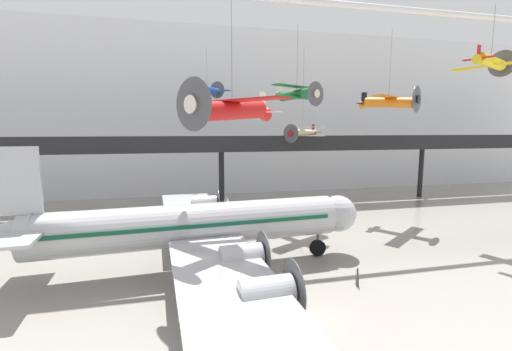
{
  "coord_description": "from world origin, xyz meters",
  "views": [
    {
      "loc": [
        -5.56,
        -16.28,
        10.17
      ],
      "look_at": [
        0.29,
        9.12,
        6.64
      ],
      "focal_mm": 24.0,
      "sensor_mm": 36.0,
      "label": 1
    }
  ],
  "objects_px": {
    "suspended_plane_blue_trainer": "(207,89)",
    "info_sign_pedestal": "(357,278)",
    "suspended_plane_green_biplane": "(297,94)",
    "suspended_plane_yellow_lowwing": "(491,62)",
    "suspended_plane_orange_highwing": "(389,102)",
    "airliner_silver_main": "(191,226)",
    "suspended_plane_cream_biplane": "(302,132)",
    "suspended_plane_red_highwing": "(232,109)"
  },
  "relations": [
    {
      "from": "suspended_plane_green_biplane",
      "to": "suspended_plane_yellow_lowwing",
      "type": "height_order",
      "value": "suspended_plane_yellow_lowwing"
    },
    {
      "from": "suspended_plane_green_biplane",
      "to": "suspended_plane_red_highwing",
      "type": "height_order",
      "value": "suspended_plane_green_biplane"
    },
    {
      "from": "suspended_plane_yellow_lowwing",
      "to": "suspended_plane_blue_trainer",
      "type": "bearing_deg",
      "value": 114.62
    },
    {
      "from": "suspended_plane_blue_trainer",
      "to": "suspended_plane_cream_biplane",
      "type": "bearing_deg",
      "value": -69.92
    },
    {
      "from": "suspended_plane_orange_highwing",
      "to": "info_sign_pedestal",
      "type": "bearing_deg",
      "value": -73.68
    },
    {
      "from": "suspended_plane_orange_highwing",
      "to": "info_sign_pedestal",
      "type": "relative_size",
      "value": 7.03
    },
    {
      "from": "airliner_silver_main",
      "to": "suspended_plane_yellow_lowwing",
      "type": "xyz_separation_m",
      "value": [
        25.91,
        1.11,
        12.63
      ]
    },
    {
      "from": "suspended_plane_orange_highwing",
      "to": "suspended_plane_blue_trainer",
      "type": "distance_m",
      "value": 22.66
    },
    {
      "from": "airliner_silver_main",
      "to": "info_sign_pedestal",
      "type": "xyz_separation_m",
      "value": [
        10.5,
        -4.88,
        -2.85
      ]
    },
    {
      "from": "info_sign_pedestal",
      "to": "suspended_plane_orange_highwing",
      "type": "bearing_deg",
      "value": 73.98
    },
    {
      "from": "suspended_plane_green_biplane",
      "to": "info_sign_pedestal",
      "type": "distance_m",
      "value": 19.79
    },
    {
      "from": "suspended_plane_blue_trainer",
      "to": "suspended_plane_cream_biplane",
      "type": "distance_m",
      "value": 13.78
    },
    {
      "from": "suspended_plane_green_biplane",
      "to": "suspended_plane_orange_highwing",
      "type": "height_order",
      "value": "suspended_plane_green_biplane"
    },
    {
      "from": "suspended_plane_red_highwing",
      "to": "suspended_plane_yellow_lowwing",
      "type": "bearing_deg",
      "value": 149.22
    },
    {
      "from": "suspended_plane_green_biplane",
      "to": "suspended_plane_blue_trainer",
      "type": "relative_size",
      "value": 1.31
    },
    {
      "from": "suspended_plane_blue_trainer",
      "to": "info_sign_pedestal",
      "type": "xyz_separation_m",
      "value": [
        7.17,
        -27.31,
        -14.94
      ]
    },
    {
      "from": "suspended_plane_cream_biplane",
      "to": "suspended_plane_red_highwing",
      "type": "bearing_deg",
      "value": 24.78
    },
    {
      "from": "airliner_silver_main",
      "to": "suspended_plane_orange_highwing",
      "type": "relative_size",
      "value": 3.51
    },
    {
      "from": "suspended_plane_yellow_lowwing",
      "to": "info_sign_pedestal",
      "type": "height_order",
      "value": "suspended_plane_yellow_lowwing"
    },
    {
      "from": "airliner_silver_main",
      "to": "suspended_plane_red_highwing",
      "type": "distance_m",
      "value": 8.76
    },
    {
      "from": "suspended_plane_green_biplane",
      "to": "suspended_plane_cream_biplane",
      "type": "bearing_deg",
      "value": 127.6
    },
    {
      "from": "suspended_plane_yellow_lowwing",
      "to": "info_sign_pedestal",
      "type": "bearing_deg",
      "value": 179.19
    },
    {
      "from": "suspended_plane_orange_highwing",
      "to": "suspended_plane_cream_biplane",
      "type": "distance_m",
      "value": 11.48
    },
    {
      "from": "suspended_plane_blue_trainer",
      "to": "info_sign_pedestal",
      "type": "bearing_deg",
      "value": -125.53
    },
    {
      "from": "suspended_plane_green_biplane",
      "to": "suspended_plane_blue_trainer",
      "type": "bearing_deg",
      "value": -175.73
    },
    {
      "from": "airliner_silver_main",
      "to": "info_sign_pedestal",
      "type": "distance_m",
      "value": 11.92
    },
    {
      "from": "airliner_silver_main",
      "to": "suspended_plane_green_biplane",
      "type": "height_order",
      "value": "suspended_plane_green_biplane"
    },
    {
      "from": "airliner_silver_main",
      "to": "suspended_plane_red_highwing",
      "type": "height_order",
      "value": "suspended_plane_red_highwing"
    },
    {
      "from": "suspended_plane_orange_highwing",
      "to": "suspended_plane_yellow_lowwing",
      "type": "xyz_separation_m",
      "value": [
        4.23,
        -8.25,
        2.82
      ]
    },
    {
      "from": "suspended_plane_green_biplane",
      "to": "suspended_plane_yellow_lowwing",
      "type": "relative_size",
      "value": 1.26
    },
    {
      "from": "suspended_plane_yellow_lowwing",
      "to": "suspended_plane_blue_trainer",
      "type": "xyz_separation_m",
      "value": [
        -22.59,
        21.33,
        -0.54
      ]
    },
    {
      "from": "airliner_silver_main",
      "to": "suspended_plane_yellow_lowwing",
      "type": "relative_size",
      "value": 4.7
    },
    {
      "from": "suspended_plane_orange_highwing",
      "to": "suspended_plane_blue_trainer",
      "type": "relative_size",
      "value": 1.39
    },
    {
      "from": "suspended_plane_green_biplane",
      "to": "suspended_plane_blue_trainer",
      "type": "xyz_separation_m",
      "value": [
        -8.02,
        12.69,
        1.64
      ]
    },
    {
      "from": "suspended_plane_cream_biplane",
      "to": "suspended_plane_yellow_lowwing",
      "type": "bearing_deg",
      "value": 88.99
    },
    {
      "from": "suspended_plane_orange_highwing",
      "to": "suspended_plane_cream_biplane",
      "type": "bearing_deg",
      "value": -179.15
    },
    {
      "from": "suspended_plane_green_biplane",
      "to": "info_sign_pedestal",
      "type": "xyz_separation_m",
      "value": [
        -0.84,
        -14.63,
        -13.31
      ]
    },
    {
      "from": "suspended_plane_yellow_lowwing",
      "to": "info_sign_pedestal",
      "type": "relative_size",
      "value": 5.25
    },
    {
      "from": "suspended_plane_orange_highwing",
      "to": "airliner_silver_main",
      "type": "bearing_deg",
      "value": -102.18
    },
    {
      "from": "airliner_silver_main",
      "to": "suspended_plane_red_highwing",
      "type": "xyz_separation_m",
      "value": [
        2.83,
        -1.5,
        8.16
      ]
    },
    {
      "from": "suspended_plane_yellow_lowwing",
      "to": "suspended_plane_red_highwing",
      "type": "distance_m",
      "value": 23.66
    },
    {
      "from": "suspended_plane_red_highwing",
      "to": "info_sign_pedestal",
      "type": "distance_m",
      "value": 13.84
    }
  ]
}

